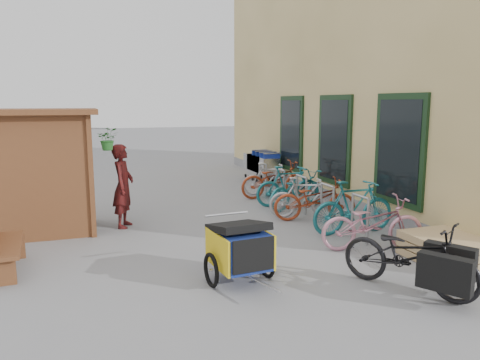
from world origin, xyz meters
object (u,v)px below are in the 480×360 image
object	(u,v)px
bike_5	(288,186)
bike_2	(315,199)
kiosk	(36,154)
bench	(0,242)
cargo_bike	(412,257)
bike_7	(269,179)
person_kiosk	(123,186)
pallet_stack	(446,249)
bike_6	(275,180)
bike_0	(372,223)
bike_1	(354,207)
child_trailer	(240,246)
bike_3	(304,198)
bike_4	(298,190)
shopping_carts	(261,163)

from	to	relation	value
bike_5	bike_2	bearing A→B (deg)	179.72
kiosk	bench	size ratio (longest dim) A/B	1.67
cargo_bike	bike_7	bearing A→B (deg)	53.83
person_kiosk	bike_7	xyz separation A→B (m)	(4.07, 2.09, -0.40)
kiosk	person_kiosk	world-z (taller)	kiosk
person_kiosk	bike_5	xyz separation A→B (m)	(3.99, 0.70, -0.35)
pallet_stack	bike_6	bearing A→B (deg)	96.40
cargo_bike	bike_7	distance (m)	6.78
pallet_stack	bike_0	size ratio (longest dim) A/B	0.67
pallet_stack	bike_6	distance (m)	5.58
bike_1	bike_2	distance (m)	1.18
bike_1	bike_0	bearing A→B (deg)	165.90
bench	bike_6	world-z (taller)	bike_6
bike_0	bike_6	size ratio (longest dim) A/B	0.96
pallet_stack	bike_1	bearing A→B (deg)	105.76
child_trailer	bike_7	bearing A→B (deg)	57.94
bike_0	child_trailer	bearing A→B (deg)	116.35
pallet_stack	bike_2	xyz separation A→B (m)	(-0.76, 3.03, 0.25)
bike_5	bike_3	bearing A→B (deg)	173.53
person_kiosk	bike_4	size ratio (longest dim) A/B	0.97
bike_1	bike_6	xyz separation A→B (m)	(-0.09, 3.66, -0.03)
cargo_bike	bike_1	distance (m)	2.82
bike_2	pallet_stack	bearing A→B (deg)	-150.25
kiosk	shopping_carts	world-z (taller)	kiosk
bench	shopping_carts	size ratio (longest dim) A/B	0.79
person_kiosk	bike_4	distance (m)	4.10
bike_0	bike_3	size ratio (longest dim) A/B	1.17
cargo_bike	bike_0	bearing A→B (deg)	41.72
bench	bike_6	size ratio (longest dim) A/B	0.80
person_kiosk	pallet_stack	bearing A→B (deg)	-108.83
bike_5	child_trailer	bearing A→B (deg)	149.82
bike_5	person_kiosk	bearing A→B (deg)	102.25
pallet_stack	child_trailer	xyz separation A→B (m)	(-3.40, 0.27, 0.30)
bike_2	bike_3	distance (m)	0.28
bike_1	bike_6	world-z (taller)	bike_1
bike_2	kiosk	bearing A→B (deg)	96.92
bike_4	bike_6	distance (m)	1.38
shopping_carts	bike_1	world-z (taller)	bike_1
bike_4	bike_5	size ratio (longest dim) A/B	1.05
pallet_stack	bike_2	distance (m)	3.13
bench	bike_5	bearing A→B (deg)	21.12
kiosk	bike_3	xyz separation A→B (m)	(5.39, -0.59, -1.09)
bike_4	bench	bearing A→B (deg)	92.99
cargo_bike	bike_2	distance (m)	3.90
child_trailer	bike_3	xyz separation A→B (m)	(2.52, 3.01, -0.05)
bike_0	cargo_bike	bearing A→B (deg)	174.68
bike_0	bike_4	distance (m)	3.27
bike_7	kiosk	bearing A→B (deg)	123.67
pallet_stack	bench	distance (m)	6.91
cargo_bike	person_kiosk	distance (m)	5.74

